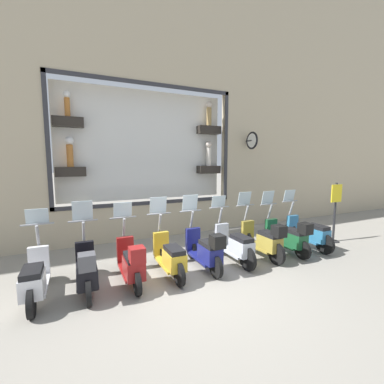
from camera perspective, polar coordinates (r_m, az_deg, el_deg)
name	(u,v)px	position (r m, az deg, el deg)	size (l,w,h in m)	color
ground_plane	(195,280)	(5.80, 0.61, -19.05)	(120.00, 120.00, 0.00)	gray
building_facade	(147,73)	(9.06, -10.08, 24.63)	(1.24, 36.00, 10.40)	tan
scooter_teal_0	(309,233)	(8.31, 24.55, -8.32)	(1.81, 0.61, 1.64)	black
scooter_green_1	(289,237)	(7.65, 20.66, -9.27)	(1.80, 0.61, 1.65)	black
scooter_olive_2	(264,240)	(7.08, 15.62, -10.22)	(1.81, 0.61, 1.66)	black
scooter_silver_3	(235,245)	(6.64, 9.48, -11.57)	(1.81, 0.60, 1.60)	black
scooter_navy_4	(205,250)	(6.16, 3.01, -12.72)	(1.80, 0.60, 1.67)	black
scooter_yellow_5	(170,256)	(5.90, -4.94, -14.06)	(1.80, 0.60, 1.67)	black
scooter_red_6	(132,263)	(5.62, -13.29, -15.02)	(1.79, 0.60, 1.59)	black
scooter_black_7	(86,269)	(5.53, -22.40, -15.63)	(1.79, 0.61, 1.68)	black
scooter_white_8	(35,278)	(5.66, -31.51, -16.06)	(1.80, 0.61, 1.57)	black
shop_sign_post	(335,210)	(9.21, 29.21, -3.50)	(0.36, 0.45, 1.87)	#232326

